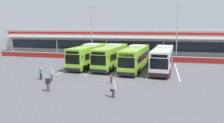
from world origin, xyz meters
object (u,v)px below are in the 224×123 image
pedestrian_in_dark_coat (48,83)px  pedestrian_approaching_bus (41,73)px  pedestrian_with_handbag (113,89)px  pedestrian_child (111,79)px  pedestrian_near_bin (51,74)px  lamp_post_west (92,29)px  lamp_post_centre (177,29)px  coach_bus_centre (135,58)px  coach_bus_left_centre (111,57)px  coach_bus_leftmost (89,56)px  coach_bus_right_centre (163,59)px

pedestrian_in_dark_coat → pedestrian_approaching_bus: size_ratio=1.00×
pedestrian_with_handbag → pedestrian_child: size_ratio=1.61×
pedestrian_near_bin → pedestrian_approaching_bus: bearing=172.3°
lamp_post_west → lamp_post_centre: same height
pedestrian_near_bin → coach_bus_centre: bearing=45.5°
lamp_post_west → pedestrian_near_bin: bearing=-86.2°
coach_bus_centre → lamp_post_west: 15.52m
pedestrian_approaching_bus → lamp_post_centre: 27.78m
coach_bus_left_centre → pedestrian_with_handbag: coach_bus_left_centre is taller
pedestrian_near_bin → lamp_post_west: size_ratio=0.15×
pedestrian_approaching_bus → lamp_post_centre: bearing=49.3°
pedestrian_with_handbag → coach_bus_leftmost: bearing=117.0°
coach_bus_right_centre → lamp_post_west: size_ratio=1.12×
pedestrian_with_handbag → pedestrian_child: (-1.40, 5.10, -0.32)m
lamp_post_centre → pedestrian_near_bin: bearing=-127.7°
pedestrian_near_bin → lamp_post_centre: lamp_post_centre is taller
coach_bus_centre → pedestrian_in_dark_coat: size_ratio=7.60×
pedestrian_with_handbag → lamp_post_centre: size_ratio=0.15×
pedestrian_child → lamp_post_centre: lamp_post_centre is taller
coach_bus_left_centre → pedestrian_with_handbag: (3.78, -15.00, -0.93)m
coach_bus_left_centre → coach_bus_centre: 4.27m
coach_bus_leftmost → coach_bus_right_centre: size_ratio=1.00×
pedestrian_approaching_bus → lamp_post_west: 20.38m
coach_bus_left_centre → pedestrian_near_bin: (-5.19, -10.56, -0.91)m
lamp_post_west → coach_bus_right_centre: bearing=-34.5°
pedestrian_in_dark_coat → pedestrian_child: size_ratio=1.61×
coach_bus_left_centre → coach_bus_right_centre: 8.39m
coach_bus_centre → pedestrian_with_handbag: (-0.36, -13.95, -0.93)m
coach_bus_centre → pedestrian_child: size_ratio=12.25×
pedestrian_near_bin → pedestrian_with_handbag: bearing=-26.3°
coach_bus_right_centre → pedestrian_with_handbag: coach_bus_right_centre is taller
pedestrian_with_handbag → lamp_post_west: (-10.29, 24.31, 5.43)m
pedestrian_child → lamp_post_centre: size_ratio=0.09×
coach_bus_left_centre → lamp_post_centre: bearing=43.3°
lamp_post_west → lamp_post_centre: size_ratio=1.00×
pedestrian_child → coach_bus_left_centre: bearing=103.5°
coach_bus_centre → pedestrian_approaching_bus: coach_bus_centre is taller
pedestrian_in_dark_coat → coach_bus_leftmost: bearing=92.3°
coach_bus_left_centre → pedestrian_approaching_bus: coach_bus_left_centre is taller
pedestrian_with_handbag → pedestrian_child: bearing=105.4°
coach_bus_leftmost → pedestrian_child: coach_bus_leftmost is taller
coach_bus_leftmost → coach_bus_centre: same height
coach_bus_centre → pedestrian_in_dark_coat: coach_bus_centre is taller
coach_bus_right_centre → pedestrian_in_dark_coat: size_ratio=7.60×
coach_bus_left_centre → coach_bus_leftmost: bearing=178.9°
pedestrian_near_bin → lamp_post_centre: 26.93m
pedestrian_in_dark_coat → lamp_post_centre: size_ratio=0.15×
coach_bus_centre → pedestrian_in_dark_coat: (-7.45, -13.64, -0.91)m
coach_bus_leftmost → lamp_post_west: lamp_post_west is taller
coach_bus_right_centre → pedestrian_approaching_bus: size_ratio=7.60×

